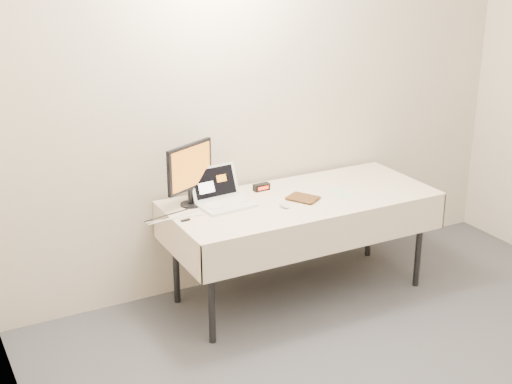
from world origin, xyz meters
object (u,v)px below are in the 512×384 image
laptop (221,196)px  book (298,189)px  table (301,206)px  monitor (190,170)px

laptop → book: bearing=-31.9°
table → book: book is taller
monitor → laptop: bearing=-45.6°
laptop → book: (0.46, -0.23, 0.04)m
laptop → monitor: size_ratio=0.88×
table → book: (-0.08, -0.08, 0.16)m
monitor → book: size_ratio=2.11×
laptop → book: size_ratio=1.86×
book → monitor: bearing=125.1°
table → book: size_ratio=9.29×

